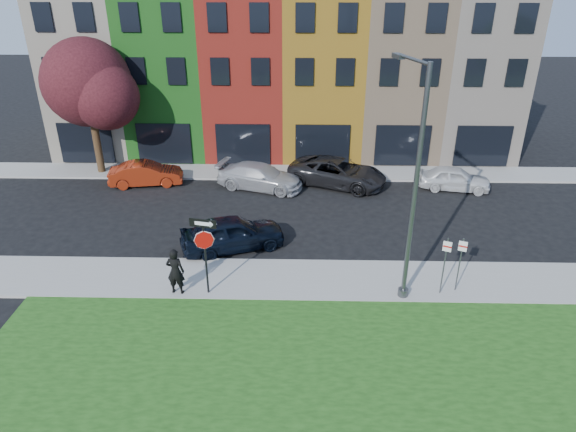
{
  "coord_description": "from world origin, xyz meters",
  "views": [
    {
      "loc": [
        -1.41,
        -14.78,
        11.8
      ],
      "look_at": [
        -1.87,
        4.0,
        2.49
      ],
      "focal_mm": 32.0,
      "sensor_mm": 36.0,
      "label": 1
    }
  ],
  "objects_px": {
    "man": "(175,271)",
    "sedan_near": "(233,233)",
    "street_lamp": "(412,188)",
    "stop_sign": "(204,242)"
  },
  "relations": [
    {
      "from": "street_lamp",
      "to": "stop_sign",
      "type": "bearing_deg",
      "value": 162.98
    },
    {
      "from": "man",
      "to": "street_lamp",
      "type": "bearing_deg",
      "value": -173.01
    },
    {
      "from": "stop_sign",
      "to": "sedan_near",
      "type": "bearing_deg",
      "value": 93.95
    },
    {
      "from": "sedan_near",
      "to": "street_lamp",
      "type": "bearing_deg",
      "value": -136.87
    },
    {
      "from": "stop_sign",
      "to": "street_lamp",
      "type": "bearing_deg",
      "value": 13.51
    },
    {
      "from": "stop_sign",
      "to": "man",
      "type": "xyz_separation_m",
      "value": [
        -1.21,
        -0.01,
        -1.32
      ]
    },
    {
      "from": "man",
      "to": "sedan_near",
      "type": "bearing_deg",
      "value": -109.44
    },
    {
      "from": "man",
      "to": "street_lamp",
      "type": "height_order",
      "value": "street_lamp"
    },
    {
      "from": "sedan_near",
      "to": "street_lamp",
      "type": "relative_size",
      "value": 0.57
    },
    {
      "from": "man",
      "to": "street_lamp",
      "type": "distance_m",
      "value": 9.46
    }
  ]
}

